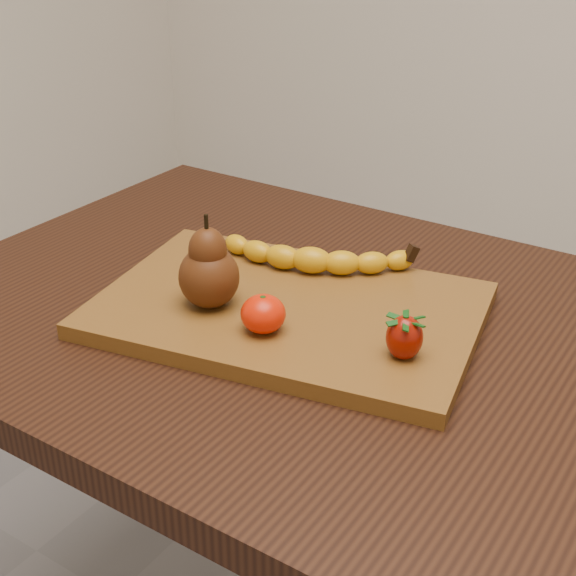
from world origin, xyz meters
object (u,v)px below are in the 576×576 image
Objects in this scene: table at (312,381)px; pear at (208,261)px; mandarin at (263,314)px; cutting_board at (288,310)px.

table is 0.21m from pear.
table is at bearing 84.69° from mandarin.
cutting_board reaches higher than table.
cutting_board is at bearing 100.53° from mandarin.
table is 8.85× the size of pear.
cutting_board is at bearing 34.93° from pear.
table is 19.60× the size of mandarin.
pear reaches higher than mandarin.
cutting_board is 3.98× the size of pear.
pear is (-0.10, -0.08, 0.17)m from table.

